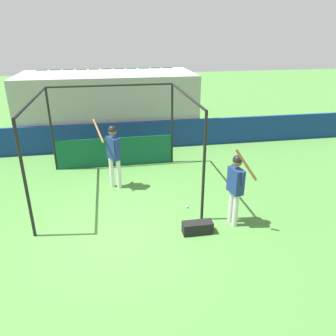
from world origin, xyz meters
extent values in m
plane|color=#477F38|center=(0.00, 0.00, 0.00)|extent=(60.00, 60.00, 0.00)
cube|color=navy|center=(0.00, 5.91, 0.54)|extent=(24.00, 0.12, 1.08)
cube|color=#9E9E99|center=(0.00, 7.57, 1.37)|extent=(7.05, 3.20, 2.73)
cube|color=#195B33|center=(-2.75, 6.37, 1.13)|extent=(0.45, 0.40, 0.10)
cube|color=#195B33|center=(-2.75, 6.55, 1.36)|extent=(0.45, 0.06, 0.40)
cube|color=#195B33|center=(-2.20, 6.37, 1.13)|extent=(0.45, 0.40, 0.10)
cube|color=#195B33|center=(-2.20, 6.55, 1.36)|extent=(0.45, 0.06, 0.40)
cube|color=#195B33|center=(-1.65, 6.37, 1.13)|extent=(0.45, 0.40, 0.10)
cube|color=#195B33|center=(-1.65, 6.55, 1.36)|extent=(0.45, 0.06, 0.40)
cube|color=#195B33|center=(-1.10, 6.37, 1.13)|extent=(0.45, 0.40, 0.10)
cube|color=#195B33|center=(-1.10, 6.55, 1.36)|extent=(0.45, 0.06, 0.40)
cube|color=#195B33|center=(-0.55, 6.37, 1.13)|extent=(0.45, 0.40, 0.10)
cube|color=#195B33|center=(-0.55, 6.55, 1.36)|extent=(0.45, 0.06, 0.40)
cube|color=#195B33|center=(0.00, 6.37, 1.13)|extent=(0.45, 0.40, 0.10)
cube|color=#195B33|center=(0.00, 6.55, 1.36)|extent=(0.45, 0.06, 0.40)
cube|color=#195B33|center=(0.55, 6.37, 1.13)|extent=(0.45, 0.40, 0.10)
cube|color=#195B33|center=(0.55, 6.55, 1.36)|extent=(0.45, 0.06, 0.40)
cube|color=#195B33|center=(1.10, 6.37, 1.13)|extent=(0.45, 0.40, 0.10)
cube|color=#195B33|center=(1.10, 6.55, 1.36)|extent=(0.45, 0.06, 0.40)
cube|color=#195B33|center=(1.65, 6.37, 1.13)|extent=(0.45, 0.40, 0.10)
cube|color=#195B33|center=(1.65, 6.55, 1.36)|extent=(0.45, 0.06, 0.40)
cube|color=#195B33|center=(2.20, 6.37, 1.13)|extent=(0.45, 0.40, 0.10)
cube|color=#195B33|center=(2.20, 6.55, 1.36)|extent=(0.45, 0.06, 0.40)
cube|color=#195B33|center=(2.75, 6.37, 1.13)|extent=(0.45, 0.40, 0.10)
cube|color=#195B33|center=(2.75, 6.55, 1.36)|extent=(0.45, 0.06, 0.40)
cube|color=#195B33|center=(-2.75, 7.17, 1.53)|extent=(0.45, 0.40, 0.10)
cube|color=#195B33|center=(-2.75, 7.35, 1.76)|extent=(0.45, 0.06, 0.40)
cube|color=#195B33|center=(-2.20, 7.17, 1.53)|extent=(0.45, 0.40, 0.10)
cube|color=#195B33|center=(-2.20, 7.35, 1.76)|extent=(0.45, 0.06, 0.40)
cube|color=#195B33|center=(-1.65, 7.17, 1.53)|extent=(0.45, 0.40, 0.10)
cube|color=#195B33|center=(-1.65, 7.35, 1.76)|extent=(0.45, 0.06, 0.40)
cube|color=#195B33|center=(-1.10, 7.17, 1.53)|extent=(0.45, 0.40, 0.10)
cube|color=#195B33|center=(-1.10, 7.35, 1.76)|extent=(0.45, 0.06, 0.40)
cube|color=#195B33|center=(-0.55, 7.17, 1.53)|extent=(0.45, 0.40, 0.10)
cube|color=#195B33|center=(-0.55, 7.35, 1.76)|extent=(0.45, 0.06, 0.40)
cube|color=#195B33|center=(0.00, 7.17, 1.53)|extent=(0.45, 0.40, 0.10)
cube|color=#195B33|center=(0.00, 7.35, 1.76)|extent=(0.45, 0.06, 0.40)
cube|color=#195B33|center=(0.55, 7.17, 1.53)|extent=(0.45, 0.40, 0.10)
cube|color=#195B33|center=(0.55, 7.35, 1.76)|extent=(0.45, 0.06, 0.40)
cube|color=#195B33|center=(1.10, 7.17, 1.53)|extent=(0.45, 0.40, 0.10)
cube|color=#195B33|center=(1.10, 7.35, 1.76)|extent=(0.45, 0.06, 0.40)
cube|color=#195B33|center=(1.65, 7.17, 1.53)|extent=(0.45, 0.40, 0.10)
cube|color=#195B33|center=(1.65, 7.35, 1.76)|extent=(0.45, 0.06, 0.40)
cube|color=#195B33|center=(2.20, 7.17, 1.53)|extent=(0.45, 0.40, 0.10)
cube|color=#195B33|center=(2.20, 7.35, 1.76)|extent=(0.45, 0.06, 0.40)
cube|color=#195B33|center=(2.75, 7.17, 1.53)|extent=(0.45, 0.40, 0.10)
cube|color=#195B33|center=(2.75, 7.35, 1.76)|extent=(0.45, 0.06, 0.40)
cube|color=#195B33|center=(-2.75, 7.97, 1.93)|extent=(0.45, 0.40, 0.10)
cube|color=#195B33|center=(-2.75, 8.15, 2.16)|extent=(0.45, 0.06, 0.40)
cube|color=#195B33|center=(-2.20, 7.97, 1.93)|extent=(0.45, 0.40, 0.10)
cube|color=#195B33|center=(-2.20, 8.15, 2.16)|extent=(0.45, 0.06, 0.40)
cube|color=#195B33|center=(-1.65, 7.97, 1.93)|extent=(0.45, 0.40, 0.10)
cube|color=#195B33|center=(-1.65, 8.15, 2.16)|extent=(0.45, 0.06, 0.40)
cube|color=#195B33|center=(-1.10, 7.97, 1.93)|extent=(0.45, 0.40, 0.10)
cube|color=#195B33|center=(-1.10, 8.15, 2.16)|extent=(0.45, 0.06, 0.40)
cube|color=#195B33|center=(-0.55, 7.97, 1.93)|extent=(0.45, 0.40, 0.10)
cube|color=#195B33|center=(-0.55, 8.15, 2.16)|extent=(0.45, 0.06, 0.40)
cube|color=#195B33|center=(0.00, 7.97, 1.93)|extent=(0.45, 0.40, 0.10)
cube|color=#195B33|center=(0.00, 8.15, 2.16)|extent=(0.45, 0.06, 0.40)
cube|color=#195B33|center=(0.55, 7.97, 1.93)|extent=(0.45, 0.40, 0.10)
cube|color=#195B33|center=(0.55, 8.15, 2.16)|extent=(0.45, 0.06, 0.40)
cube|color=#195B33|center=(1.10, 7.97, 1.93)|extent=(0.45, 0.40, 0.10)
cube|color=#195B33|center=(1.10, 8.15, 2.16)|extent=(0.45, 0.06, 0.40)
cube|color=#195B33|center=(1.65, 7.97, 1.93)|extent=(0.45, 0.40, 0.10)
cube|color=#195B33|center=(1.65, 8.15, 2.16)|extent=(0.45, 0.06, 0.40)
cube|color=#195B33|center=(2.20, 7.97, 1.93)|extent=(0.45, 0.40, 0.10)
cube|color=#195B33|center=(2.20, 8.15, 2.16)|extent=(0.45, 0.06, 0.40)
cube|color=#195B33|center=(2.75, 7.97, 1.93)|extent=(0.45, 0.40, 0.10)
cube|color=#195B33|center=(2.75, 8.15, 2.16)|extent=(0.45, 0.06, 0.40)
cube|color=#195B33|center=(-2.75, 8.77, 2.33)|extent=(0.45, 0.40, 0.10)
cube|color=#195B33|center=(-2.75, 8.95, 2.56)|extent=(0.45, 0.06, 0.40)
cube|color=#195B33|center=(-2.20, 8.77, 2.33)|extent=(0.45, 0.40, 0.10)
cube|color=#195B33|center=(-2.20, 8.95, 2.56)|extent=(0.45, 0.06, 0.40)
cube|color=#195B33|center=(-1.65, 8.77, 2.33)|extent=(0.45, 0.40, 0.10)
cube|color=#195B33|center=(-1.65, 8.95, 2.56)|extent=(0.45, 0.06, 0.40)
cube|color=#195B33|center=(-1.10, 8.77, 2.33)|extent=(0.45, 0.40, 0.10)
cube|color=#195B33|center=(-1.10, 8.95, 2.56)|extent=(0.45, 0.06, 0.40)
cube|color=#195B33|center=(-0.55, 8.77, 2.33)|extent=(0.45, 0.40, 0.10)
cube|color=#195B33|center=(-0.55, 8.95, 2.56)|extent=(0.45, 0.06, 0.40)
cube|color=#195B33|center=(0.00, 8.77, 2.33)|extent=(0.45, 0.40, 0.10)
cube|color=#195B33|center=(0.00, 8.95, 2.56)|extent=(0.45, 0.06, 0.40)
cube|color=#195B33|center=(0.55, 8.77, 2.33)|extent=(0.45, 0.40, 0.10)
cube|color=#195B33|center=(0.55, 8.95, 2.56)|extent=(0.45, 0.06, 0.40)
cube|color=#195B33|center=(1.10, 8.77, 2.33)|extent=(0.45, 0.40, 0.10)
cube|color=#195B33|center=(1.10, 8.95, 2.56)|extent=(0.45, 0.06, 0.40)
cube|color=#195B33|center=(1.65, 8.77, 2.33)|extent=(0.45, 0.40, 0.10)
cube|color=#195B33|center=(1.65, 8.95, 2.56)|extent=(0.45, 0.06, 0.40)
cube|color=#195B33|center=(2.20, 8.77, 2.33)|extent=(0.45, 0.40, 0.10)
cube|color=#195B33|center=(2.20, 8.95, 2.56)|extent=(0.45, 0.06, 0.40)
cube|color=#195B33|center=(2.75, 8.77, 2.33)|extent=(0.45, 0.40, 0.10)
cube|color=#195B33|center=(2.75, 8.95, 2.56)|extent=(0.45, 0.06, 0.40)
cylinder|color=black|center=(-1.88, 0.36, 1.37)|extent=(0.07, 0.07, 2.74)
cylinder|color=black|center=(2.07, 0.36, 1.37)|extent=(0.07, 0.07, 2.74)
cylinder|color=black|center=(-1.88, 4.28, 1.37)|extent=(0.07, 0.07, 2.74)
cylinder|color=black|center=(2.07, 4.28, 1.37)|extent=(0.07, 0.07, 2.74)
cylinder|color=black|center=(-1.88, 2.32, 2.74)|extent=(0.06, 3.92, 0.06)
cylinder|color=black|center=(2.07, 2.32, 2.74)|extent=(0.06, 3.92, 0.06)
cylinder|color=black|center=(0.09, 4.28, 2.74)|extent=(3.96, 0.06, 0.06)
cube|color=#0F5133|center=(0.09, 4.26, 0.51)|extent=(3.89, 0.03, 1.01)
cylinder|color=silver|center=(0.14, 2.53, 0.46)|extent=(0.18, 0.18, 0.91)
cylinder|color=silver|center=(-0.07, 2.64, 0.46)|extent=(0.18, 0.18, 0.91)
cube|color=navy|center=(0.03, 2.58, 1.23)|extent=(0.41, 0.49, 0.64)
sphere|color=brown|center=(0.03, 2.58, 1.73)|extent=(0.23, 0.23, 0.23)
sphere|color=black|center=(0.03, 2.58, 1.78)|extent=(0.24, 0.24, 0.24)
cylinder|color=navy|center=(0.12, 2.36, 1.38)|extent=(0.10, 0.10, 0.35)
cylinder|color=navy|center=(-0.12, 2.76, 1.38)|extent=(0.10, 0.10, 0.35)
cylinder|color=brown|center=(-0.35, 2.66, 1.75)|extent=(0.31, 0.72, 0.54)
sphere|color=brown|center=(-0.02, 2.78, 1.50)|extent=(0.08, 0.08, 0.08)
cylinder|color=silver|center=(2.74, 0.15, 0.42)|extent=(0.15, 0.15, 0.85)
cylinder|color=silver|center=(2.77, -0.04, 0.42)|extent=(0.15, 0.15, 0.85)
cube|color=navy|center=(2.76, 0.06, 1.15)|extent=(0.29, 0.46, 0.60)
sphere|color=brown|center=(2.76, 0.06, 1.62)|extent=(0.21, 0.21, 0.21)
sphere|color=black|center=(2.76, 0.06, 1.67)|extent=(0.22, 0.22, 0.22)
cylinder|color=navy|center=(2.76, 0.29, 1.29)|extent=(0.08, 0.08, 0.33)
cylinder|color=navy|center=(2.84, -0.16, 1.29)|extent=(0.08, 0.08, 0.33)
cylinder|color=brown|center=(2.82, -0.29, 1.68)|extent=(0.53, 0.19, 0.73)
sphere|color=brown|center=(2.88, -0.05, 1.33)|extent=(0.08, 0.08, 0.08)
cube|color=black|center=(1.82, -0.18, 0.14)|extent=(0.70, 0.28, 0.28)
sphere|color=white|center=(1.85, 0.99, 0.04)|extent=(0.07, 0.07, 0.07)
camera|label=1|loc=(0.00, -6.39, 4.38)|focal=35.00mm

